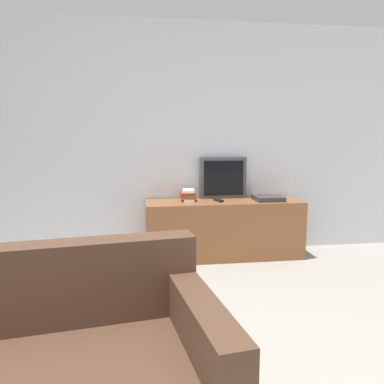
% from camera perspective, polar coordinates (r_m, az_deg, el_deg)
% --- Properties ---
extents(wall_back, '(9.00, 0.06, 2.60)m').
position_cam_1_polar(wall_back, '(4.27, -6.84, 7.86)').
color(wall_back, silver).
rests_on(wall_back, ground_plane).
extents(tv_stand, '(1.72, 0.48, 0.64)m').
position_cam_1_polar(tv_stand, '(4.20, 4.87, -5.64)').
color(tv_stand, brown).
rests_on(tv_stand, ground_plane).
extents(television, '(0.53, 0.09, 0.47)m').
position_cam_1_polar(television, '(4.30, 4.73, 2.19)').
color(television, '#4C4C51').
rests_on(television, tv_stand).
extents(book_stack, '(0.18, 0.23, 0.12)m').
position_cam_1_polar(book_stack, '(4.12, -0.60, -0.48)').
color(book_stack, silver).
rests_on(book_stack, tv_stand).
extents(remote_on_stand, '(0.09, 0.16, 0.02)m').
position_cam_1_polar(remote_on_stand, '(4.10, 4.05, -1.27)').
color(remote_on_stand, black).
rests_on(remote_on_stand, tv_stand).
extents(set_top_box, '(0.31, 0.30, 0.05)m').
position_cam_1_polar(set_top_box, '(4.24, 11.53, -0.91)').
color(set_top_box, '#333338').
rests_on(set_top_box, tv_stand).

